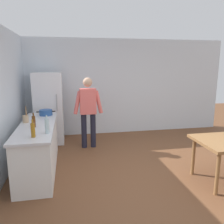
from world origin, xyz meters
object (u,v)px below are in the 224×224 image
Objects in this scene: person at (88,108)px; cooking_pot at (46,113)px; bottle_oil_amber at (33,130)px; bottle_water_clear at (47,126)px; bottle_beer_brown at (34,121)px; utensil_jar at (26,119)px; refrigerator at (49,108)px.

cooking_pot is (-0.95, -0.26, -0.02)m from person.
person is 2.10m from bottle_oil_amber.
bottle_water_clear is at bearing -84.33° from cooking_pot.
bottle_water_clear is 1.07× the size of bottle_oil_amber.
person is 0.99m from cooking_pot.
cooking_pot is 1.54× the size of bottle_beer_brown.
cooking_pot is at bearing 87.93° from bottle_oil_amber.
bottle_oil_amber is (-1.01, -1.84, 0.04)m from person.
utensil_jar is at bearing -118.23° from cooking_pot.
person is (0.95, -0.55, 0.08)m from refrigerator.
refrigerator reaches higher than bottle_oil_amber.
bottle_beer_brown is at bearing -61.49° from utensil_jar.
bottle_oil_amber is (0.27, -0.97, 0.04)m from utensil_jar.
utensil_jar is at bearing -145.90° from person.
bottle_oil_amber is (-0.06, -1.57, 0.06)m from cooking_pot.
bottle_water_clear is at bearing -60.17° from utensil_jar.
utensil_jar is at bearing 118.51° from bottle_beer_brown.
cooking_pot is 1.42m from bottle_water_clear.
cooking_pot is 1.25× the size of utensil_jar.
bottle_oil_amber is at bearing -92.07° from cooking_pot.
person is 1.64m from bottle_beer_brown.
person reaches higher than utensil_jar.
person is 1.54m from utensil_jar.
refrigerator reaches higher than person.
refrigerator is at bearing 89.81° from cooking_pot.
refrigerator reaches higher than bottle_beer_brown.
person is 5.67× the size of bottle_water_clear.
bottle_water_clear is (0.14, -2.23, 0.13)m from refrigerator.
bottle_water_clear is at bearing 39.65° from bottle_oil_amber.
utensil_jar reaches higher than cooking_pot.
bottle_water_clear reaches higher than bottle_beer_brown.
utensil_jar reaches higher than bottle_water_clear.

